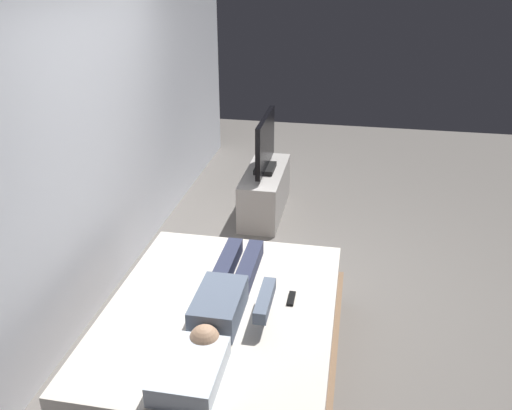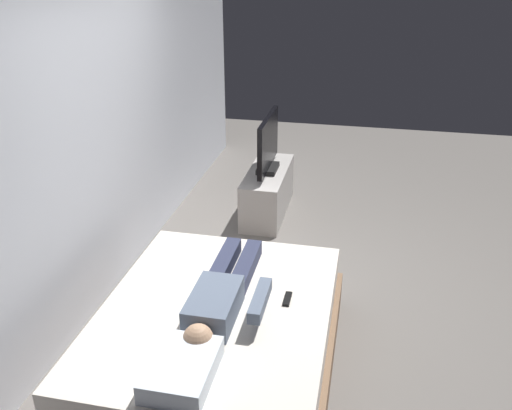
{
  "view_description": "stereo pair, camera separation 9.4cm",
  "coord_description": "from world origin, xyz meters",
  "px_view_note": "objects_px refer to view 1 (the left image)",
  "views": [
    {
      "loc": [
        -3.76,
        -0.43,
        2.65
      ],
      "look_at": [
        0.3,
        0.34,
        0.69
      ],
      "focal_mm": 38.27,
      "sensor_mm": 36.0,
      "label": 1
    },
    {
      "loc": [
        -3.74,
        -0.52,
        2.65
      ],
      "look_at": [
        0.3,
        0.34,
        0.69
      ],
      "focal_mm": 38.27,
      "sensor_mm": 36.0,
      "label": 2
    }
  ],
  "objects_px": {
    "tv_stand": "(265,192)",
    "tv": "(265,145)",
    "pillow": "(190,370)",
    "person": "(226,296)",
    "remote": "(291,298)",
    "bed": "(221,342)"
  },
  "relations": [
    {
      "from": "tv_stand",
      "to": "tv",
      "type": "xyz_separation_m",
      "value": [
        -0.0,
        -0.0,
        0.53
      ]
    },
    {
      "from": "bed",
      "to": "tv",
      "type": "distance_m",
      "value": 2.58
    },
    {
      "from": "bed",
      "to": "remote",
      "type": "distance_m",
      "value": 0.56
    },
    {
      "from": "pillow",
      "to": "person",
      "type": "relative_size",
      "value": 0.38
    },
    {
      "from": "tv",
      "to": "person",
      "type": "bearing_deg",
      "value": -175.95
    },
    {
      "from": "pillow",
      "to": "remote",
      "type": "bearing_deg",
      "value": -28.05
    },
    {
      "from": "person",
      "to": "remote",
      "type": "relative_size",
      "value": 8.4
    },
    {
      "from": "pillow",
      "to": "tv",
      "type": "height_order",
      "value": "tv"
    },
    {
      "from": "bed",
      "to": "tv",
      "type": "xyz_separation_m",
      "value": [
        2.52,
        0.14,
        0.52
      ]
    },
    {
      "from": "pillow",
      "to": "remote",
      "type": "distance_m",
      "value": 0.94
    },
    {
      "from": "pillow",
      "to": "remote",
      "type": "height_order",
      "value": "pillow"
    },
    {
      "from": "tv_stand",
      "to": "tv",
      "type": "relative_size",
      "value": 1.25
    },
    {
      "from": "tv_stand",
      "to": "pillow",
      "type": "bearing_deg",
      "value": -177.48
    },
    {
      "from": "person",
      "to": "tv",
      "type": "height_order",
      "value": "tv"
    },
    {
      "from": "tv",
      "to": "pillow",
      "type": "bearing_deg",
      "value": -177.48
    },
    {
      "from": "remote",
      "to": "tv",
      "type": "relative_size",
      "value": 0.17
    },
    {
      "from": "pillow",
      "to": "tv",
      "type": "bearing_deg",
      "value": 2.52
    },
    {
      "from": "bed",
      "to": "tv",
      "type": "height_order",
      "value": "tv"
    },
    {
      "from": "person",
      "to": "bed",
      "type": "bearing_deg",
      "value": 127.93
    },
    {
      "from": "pillow",
      "to": "person",
      "type": "distance_m",
      "value": 0.68
    },
    {
      "from": "remote",
      "to": "tv",
      "type": "bearing_deg",
      "value": 13.93
    },
    {
      "from": "remote",
      "to": "tv_stand",
      "type": "xyz_separation_m",
      "value": [
        2.34,
        0.58,
        -0.3
      ]
    }
  ]
}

